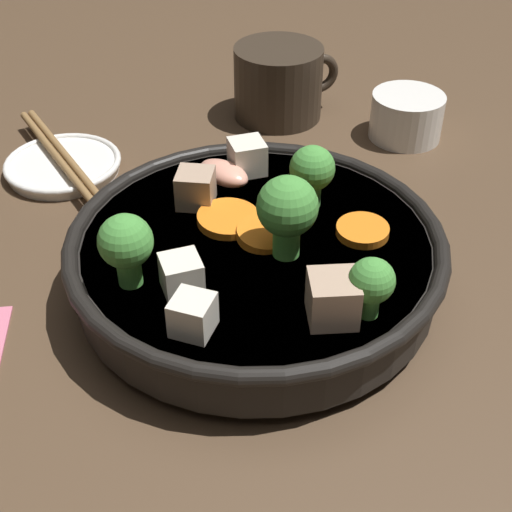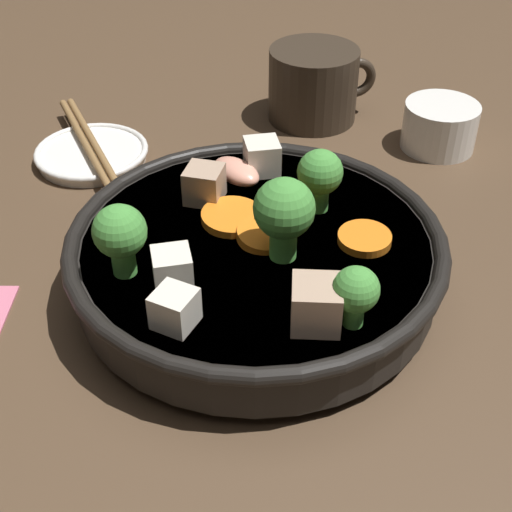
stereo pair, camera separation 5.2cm
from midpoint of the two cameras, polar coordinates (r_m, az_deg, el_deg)
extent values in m
plane|color=#4C3826|center=(0.54, 2.76, -2.80)|extent=(3.00, 3.00, 0.00)
cylinder|color=black|center=(0.54, 2.77, -2.40)|extent=(0.15, 0.15, 0.01)
cylinder|color=black|center=(0.53, 2.85, -0.43)|extent=(0.27, 0.27, 0.04)
torus|color=black|center=(0.52, 2.91, 1.20)|extent=(0.28, 0.28, 0.01)
cylinder|color=brown|center=(0.52, 2.88, 0.29)|extent=(0.25, 0.25, 0.02)
cylinder|color=orange|center=(0.52, 3.52, 1.74)|extent=(0.05, 0.05, 0.01)
cylinder|color=orange|center=(0.52, 11.54, 1.26)|extent=(0.05, 0.05, 0.01)
cylinder|color=orange|center=(0.53, 0.92, 3.03)|extent=(0.07, 0.07, 0.01)
cylinder|color=#59B84C|center=(0.55, 7.78, 4.57)|extent=(0.02, 0.02, 0.02)
sphere|color=#47933D|center=(0.53, 7.98, 6.57)|extent=(0.03, 0.03, 0.03)
cylinder|color=#59B84C|center=(0.48, -7.51, -0.40)|extent=(0.02, 0.02, 0.02)
sphere|color=#47933D|center=(0.47, -7.74, 1.86)|extent=(0.04, 0.04, 0.04)
cylinder|color=#59B84C|center=(0.49, 5.23, 1.05)|extent=(0.02, 0.02, 0.03)
sphere|color=#47933D|center=(0.48, 5.42, 3.70)|extent=(0.04, 0.04, 0.04)
cylinder|color=#59B84C|center=(0.45, 11.13, -4.62)|extent=(0.01, 0.01, 0.02)
sphere|color=#47933D|center=(0.44, 11.43, -2.78)|extent=(0.03, 0.03, 0.03)
cube|color=tan|center=(0.44, 8.24, -4.00)|extent=(0.04, 0.04, 0.03)
cube|color=tan|center=(0.55, -1.43, 5.66)|extent=(0.04, 0.04, 0.03)
cube|color=silver|center=(0.44, -3.14, -4.38)|extent=(0.03, 0.03, 0.02)
cube|color=silver|center=(0.47, -3.56, -1.15)|extent=(0.03, 0.03, 0.03)
cube|color=silver|center=(0.59, 3.06, 7.87)|extent=(0.03, 0.03, 0.03)
ellipsoid|color=#EA9E84|center=(0.58, 0.98, 6.69)|extent=(0.05, 0.05, 0.02)
cylinder|color=white|center=(0.71, -10.94, 7.84)|extent=(0.10, 0.10, 0.01)
torus|color=white|center=(0.71, -10.98, 8.18)|extent=(0.11, 0.11, 0.01)
cylinder|color=white|center=(0.74, 16.49, 9.87)|extent=(0.07, 0.07, 0.05)
cylinder|color=brown|center=(0.74, 16.68, 10.81)|extent=(0.06, 0.06, 0.00)
cylinder|color=#33281E|center=(0.77, 6.58, 13.41)|extent=(0.09, 0.09, 0.08)
torus|color=#33281E|center=(0.78, 9.96, 13.82)|extent=(0.04, 0.01, 0.04)
cylinder|color=olive|center=(0.71, -10.73, 8.71)|extent=(0.05, 0.20, 0.01)
cylinder|color=olive|center=(0.71, -11.36, 8.56)|extent=(0.05, 0.20, 0.01)
camera|label=1|loc=(0.03, -87.14, 2.24)|focal=50.00mm
camera|label=2|loc=(0.03, 92.86, -2.24)|focal=50.00mm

